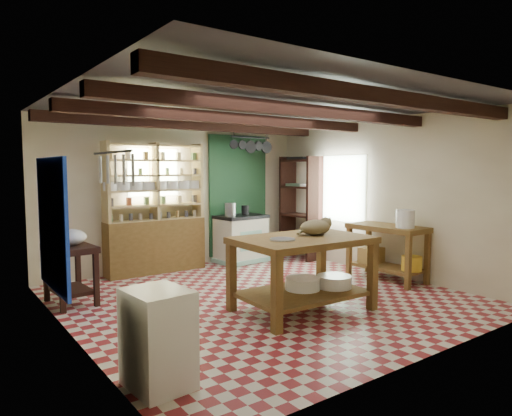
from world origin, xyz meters
TOP-DOWN VIEW (x-y plane):
  - floor at (0.00, 0.00)m, footprint 5.00×5.00m
  - ceiling at (0.00, 0.00)m, footprint 5.00×5.00m
  - wall_back at (0.00, 2.50)m, footprint 5.00×0.04m
  - wall_front at (0.00, -2.50)m, footprint 5.00×0.04m
  - wall_left at (-2.50, 0.00)m, footprint 0.04×5.00m
  - wall_right at (2.50, 0.00)m, footprint 0.04×5.00m
  - ceiling_beams at (0.00, 0.00)m, footprint 5.00×3.80m
  - blue_wall_patch at (-2.47, 0.90)m, footprint 0.04×1.40m
  - green_wall_patch at (1.25, 2.47)m, footprint 1.30×0.04m
  - window_back at (-0.50, 2.48)m, footprint 0.90×0.02m
  - window_right at (2.48, 1.00)m, footprint 0.02×1.30m
  - utensil_rail at (-2.44, -1.20)m, footprint 0.06×0.90m
  - pot_rack at (1.25, 2.05)m, footprint 0.86×0.12m
  - shelving_unit at (-0.55, 2.31)m, footprint 1.70×0.34m
  - tall_rack at (2.28, 1.80)m, footprint 0.40×0.86m
  - work_table at (0.06, -0.73)m, footprint 1.67×1.14m
  - stove at (1.10, 2.15)m, footprint 0.96×0.68m
  - prep_table at (-2.20, 1.25)m, footprint 0.58×0.80m
  - white_cabinet at (-2.22, -1.55)m, footprint 0.49×0.57m
  - right_counter at (2.18, -0.36)m, footprint 0.65×1.24m
  - cat at (0.32, -0.69)m, footprint 0.47×0.38m
  - steel_tray at (-0.29, -0.77)m, footprint 0.32×0.32m
  - basin_large at (0.12, -0.69)m, footprint 0.45×0.45m
  - basin_small at (0.51, -0.85)m, footprint 0.46×0.46m
  - kettle_left at (0.85, 2.13)m, footprint 0.22×0.22m
  - kettle_right at (1.20, 2.16)m, footprint 0.15×0.15m
  - enamel_bowl at (-2.20, 1.25)m, footprint 0.46×0.46m
  - white_bucket at (2.14, -0.71)m, footprint 0.28×0.28m
  - wicker_basket at (2.17, -0.06)m, footprint 0.37×0.30m
  - yellow_tub at (2.20, -0.81)m, footprint 0.31×0.31m

SIDE VIEW (x-z plane):
  - floor at x=0.00m, z-range -0.02..0.00m
  - basin_large at x=0.12m, z-range 0.24..0.40m
  - basin_small at x=0.51m, z-range 0.24..0.40m
  - yellow_tub at x=2.20m, z-range 0.23..0.45m
  - wicker_basket at x=2.17m, z-range 0.23..0.48m
  - prep_table at x=-2.20m, z-range 0.00..0.77m
  - white_cabinet at x=-2.22m, z-range 0.00..0.80m
  - right_counter at x=2.18m, z-range 0.00..0.88m
  - stove at x=1.10m, z-range 0.00..0.89m
  - work_table at x=0.06m, z-range 0.00..0.92m
  - enamel_bowl at x=-2.20m, z-range 0.77..0.98m
  - steel_tray at x=-0.29m, z-range 0.92..0.94m
  - kettle_right at x=1.20m, z-range 0.89..1.07m
  - tall_rack at x=2.28m, z-range 0.00..2.00m
  - kettle_left at x=0.85m, z-range 0.89..1.13m
  - white_bucket at x=2.14m, z-range 0.88..1.15m
  - cat at x=0.32m, z-range 0.92..1.12m
  - blue_wall_patch at x=-2.47m, z-range 0.30..1.90m
  - shelving_unit at x=-0.55m, z-range 0.00..2.20m
  - green_wall_patch at x=1.25m, z-range 0.10..2.40m
  - wall_back at x=0.00m, z-range 0.00..2.60m
  - wall_front at x=0.00m, z-range 0.00..2.60m
  - wall_left at x=-2.50m, z-range 0.00..2.60m
  - wall_right at x=2.50m, z-range 0.00..2.60m
  - window_right at x=2.48m, z-range 0.80..2.00m
  - window_back at x=-0.50m, z-range 1.30..2.10m
  - utensil_rail at x=-2.44m, z-range 1.64..1.92m
  - pot_rack at x=1.25m, z-range 2.00..2.36m
  - ceiling_beams at x=0.00m, z-range 2.40..2.56m
  - ceiling at x=0.00m, z-range 2.59..2.61m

